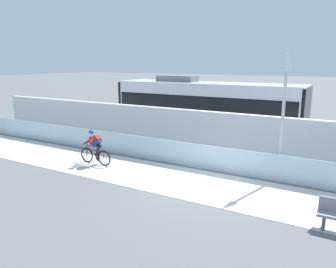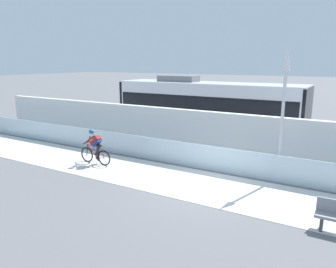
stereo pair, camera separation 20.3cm
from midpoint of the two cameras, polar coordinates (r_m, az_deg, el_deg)
The scene contains 9 objects.
ground_plane at distance 12.84m, azimuth 6.27°, elevation -8.85°, with size 200.00×200.00×0.00m, color slate.
bike_path_deck at distance 12.84m, azimuth 6.27°, elevation -8.82°, with size 32.00×3.20×0.01m, color silver.
glass_parapet at distance 14.29m, azimuth 9.41°, elevation -4.41°, with size 32.00×0.05×1.09m, color silver.
concrete_barrier_wall at distance 15.77m, azimuth 11.87°, elevation -0.65°, with size 32.00×0.36×2.29m, color silver.
tram_rail_near at distance 18.35m, azimuth 14.24°, elevation -2.59°, with size 32.00×0.08×0.01m, color #595654.
tram_rail_far at distance 19.69m, azimuth 15.44°, elevation -1.64°, with size 32.00×0.08×0.01m, color #595654.
tram at distance 19.59m, azimuth 7.11°, elevation 4.28°, with size 11.06×2.54×3.81m.
cyclist_on_bike at distance 15.48m, azimuth -12.13°, elevation -2.29°, with size 1.77×0.58×1.61m.
lamp_post_antenna at distance 13.39m, azimuth 19.82°, elevation 5.91°, with size 0.28×0.28×5.20m.
Camera 2 is at (4.95, -10.89, 4.66)m, focal length 35.23 mm.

